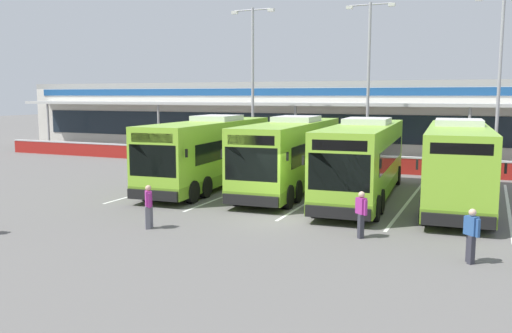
# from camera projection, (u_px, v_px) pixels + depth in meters

# --- Properties ---
(ground_plane) EXTENTS (200.00, 200.00, 0.00)m
(ground_plane) POSITION_uv_depth(u_px,v_px,m) (281.00, 218.00, 21.42)
(ground_plane) COLOR #605E5B
(terminal_building) EXTENTS (70.00, 13.00, 6.00)m
(terminal_building) POSITION_uv_depth(u_px,v_px,m) (394.00, 117.00, 45.48)
(terminal_building) COLOR beige
(terminal_building) RESTS_ON ground
(red_barrier_wall) EXTENTS (60.00, 0.40, 1.10)m
(red_barrier_wall) POSITION_uv_depth(u_px,v_px,m) (361.00, 163.00, 34.53)
(red_barrier_wall) COLOR maroon
(red_barrier_wall) RESTS_ON ground
(coach_bus_leftmost) EXTENTS (3.55, 12.29, 3.78)m
(coach_bus_leftmost) POSITION_uv_depth(u_px,v_px,m) (210.00, 153.00, 28.95)
(coach_bus_leftmost) COLOR #8CC633
(coach_bus_leftmost) RESTS_ON ground
(coach_bus_left_centre) EXTENTS (3.55, 12.29, 3.78)m
(coach_bus_left_centre) POSITION_uv_depth(u_px,v_px,m) (291.00, 155.00, 27.77)
(coach_bus_left_centre) COLOR #8CC633
(coach_bus_left_centre) RESTS_ON ground
(coach_bus_centre) EXTENTS (3.55, 12.29, 3.78)m
(coach_bus_centre) POSITION_uv_depth(u_px,v_px,m) (363.00, 161.00, 25.44)
(coach_bus_centre) COLOR #8CC633
(coach_bus_centre) RESTS_ON ground
(coach_bus_right_centre) EXTENTS (3.55, 12.29, 3.78)m
(coach_bus_right_centre) POSITION_uv_depth(u_px,v_px,m) (457.00, 164.00, 24.16)
(coach_bus_right_centre) COLOR #8CC633
(coach_bus_right_centre) RESTS_ON ground
(bay_stripe_far_west) EXTENTS (0.14, 13.00, 0.01)m
(bay_stripe_far_west) POSITION_uv_depth(u_px,v_px,m) (179.00, 183.00, 30.20)
(bay_stripe_far_west) COLOR silver
(bay_stripe_far_west) RESTS_ON ground
(bay_stripe_west) EXTENTS (0.14, 13.00, 0.01)m
(bay_stripe_west) POSITION_uv_depth(u_px,v_px,m) (247.00, 188.00, 28.54)
(bay_stripe_west) COLOR silver
(bay_stripe_west) RESTS_ON ground
(bay_stripe_mid_west) EXTENTS (0.14, 13.00, 0.01)m
(bay_stripe_mid_west) POSITION_uv_depth(u_px,v_px,m) (323.00, 193.00, 26.88)
(bay_stripe_mid_west) COLOR silver
(bay_stripe_mid_west) RESTS_ON ground
(bay_stripe_centre) EXTENTS (0.14, 13.00, 0.01)m
(bay_stripe_centre) POSITION_uv_depth(u_px,v_px,m) (410.00, 200.00, 25.22)
(bay_stripe_centre) COLOR silver
(bay_stripe_centre) RESTS_ON ground
(bay_stripe_mid_east) EXTENTS (0.14, 13.00, 0.01)m
(bay_stripe_mid_east) POSITION_uv_depth(u_px,v_px,m) (508.00, 207.00, 23.55)
(bay_stripe_mid_east) COLOR silver
(bay_stripe_mid_east) RESTS_ON ground
(pedestrian_in_dark_coat) EXTENTS (0.48, 0.42, 1.62)m
(pedestrian_in_dark_coat) POSITION_uv_depth(u_px,v_px,m) (361.00, 213.00, 18.42)
(pedestrian_in_dark_coat) COLOR #33333D
(pedestrian_in_dark_coat) RESTS_ON ground
(pedestrian_child) EXTENTS (0.43, 0.46, 1.62)m
(pedestrian_child) POSITION_uv_depth(u_px,v_px,m) (149.00, 205.00, 19.70)
(pedestrian_child) COLOR slate
(pedestrian_child) RESTS_ON ground
(pedestrian_near_bin) EXTENTS (0.47, 0.42, 1.62)m
(pedestrian_near_bin) POSITION_uv_depth(u_px,v_px,m) (471.00, 234.00, 15.62)
(pedestrian_near_bin) COLOR #33333D
(pedestrian_near_bin) RESTS_ON ground
(lamp_post_west) EXTENTS (3.24, 0.28, 11.00)m
(lamp_post_west) POSITION_uv_depth(u_px,v_px,m) (253.00, 75.00, 38.42)
(lamp_post_west) COLOR #9E9EA3
(lamp_post_west) RESTS_ON ground
(lamp_post_centre) EXTENTS (3.24, 0.28, 11.00)m
(lamp_post_centre) POSITION_uv_depth(u_px,v_px,m) (369.00, 74.00, 36.19)
(lamp_post_centre) COLOR #9E9EA3
(lamp_post_centre) RESTS_ON ground
(lamp_post_east) EXTENTS (3.24, 0.28, 11.00)m
(lamp_post_east) POSITION_uv_depth(u_px,v_px,m) (500.00, 72.00, 32.98)
(lamp_post_east) COLOR #9E9EA3
(lamp_post_east) RESTS_ON ground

